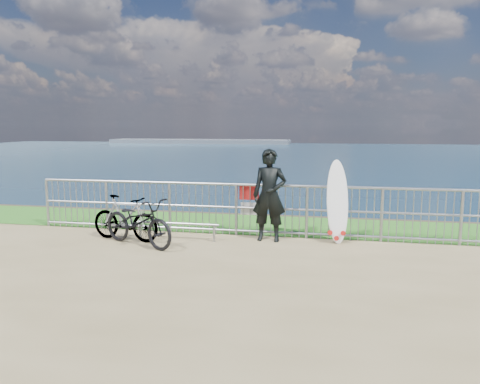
% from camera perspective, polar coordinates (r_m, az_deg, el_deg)
% --- Properties ---
extents(grass_strip, '(120.00, 120.00, 0.00)m').
position_cam_1_polar(grass_strip, '(11.10, 3.25, -4.02)').
color(grass_strip, '#276E1E').
rests_on(grass_strip, ground).
extents(seascape, '(260.00, 260.00, 5.00)m').
position_cam_1_polar(seascape, '(162.11, -4.86, 5.97)').
color(seascape, brown).
rests_on(seascape, ground).
extents(railing, '(10.06, 0.10, 1.13)m').
position_cam_1_polar(railing, '(9.92, 2.46, -2.13)').
color(railing, gray).
rests_on(railing, ground).
extents(surfer, '(0.70, 0.47, 1.88)m').
position_cam_1_polar(surfer, '(9.49, 3.62, -0.40)').
color(surfer, black).
rests_on(surfer, ground).
extents(surfboard, '(0.52, 0.48, 1.68)m').
position_cam_1_polar(surfboard, '(9.57, 11.78, -1.51)').
color(surfboard, white).
rests_on(surfboard, ground).
extents(bicycle_near, '(1.92, 1.35, 0.96)m').
position_cam_1_polar(bicycle_near, '(9.38, -12.31, -3.56)').
color(bicycle_near, black).
rests_on(bicycle_near, ground).
extents(bicycle_far, '(1.62, 0.73, 0.94)m').
position_cam_1_polar(bicycle_far, '(9.85, -13.83, -3.10)').
color(bicycle_far, black).
rests_on(bicycle_far, ground).
extents(bike_rack, '(1.80, 0.05, 0.37)m').
position_cam_1_polar(bike_rack, '(9.73, -7.75, -4.04)').
color(bike_rack, gray).
rests_on(bike_rack, ground).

